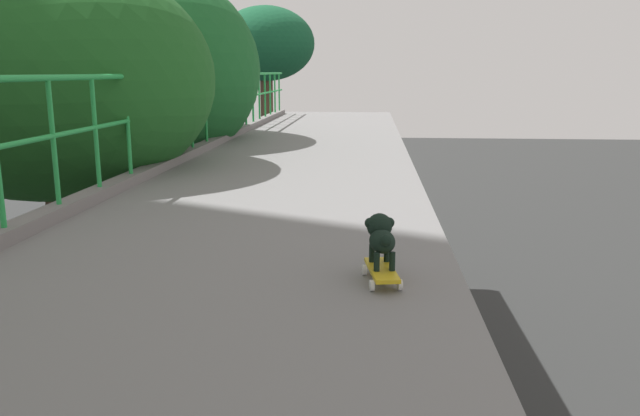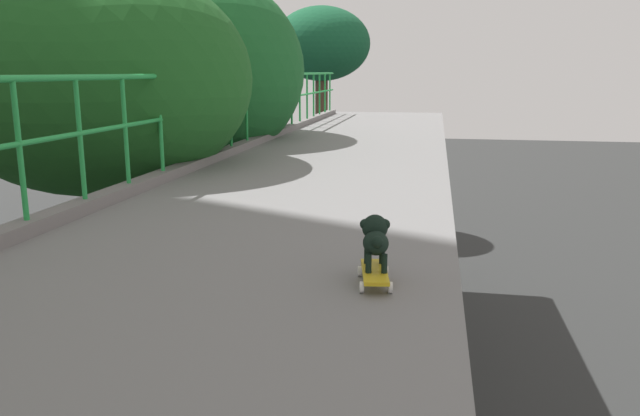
# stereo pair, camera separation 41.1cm
# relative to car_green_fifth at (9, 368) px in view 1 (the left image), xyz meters

# --- Properties ---
(overpass_deck) EXTENTS (3.36, 33.59, 0.42)m
(overpass_deck) POSITION_rel_car_green_fifth_xyz_m (6.13, -8.01, 4.42)
(overpass_deck) COLOR slate
(overpass_deck) RESTS_ON bridge_pier
(car_green_fifth) EXTENTS (1.98, 4.07, 1.39)m
(car_green_fifth) POSITION_rel_car_green_fifth_xyz_m (0.00, 0.00, 0.00)
(car_green_fifth) COLOR #187033
(car_green_fifth) RESTS_ON ground
(car_black_seventh) EXTENTS (1.82, 4.35, 1.44)m
(car_black_seventh) POSITION_rel_car_green_fifth_xyz_m (-0.28, 6.75, 0.05)
(car_black_seventh) COLOR black
(car_black_seventh) RESTS_ON ground
(city_bus) EXTENTS (2.59, 10.32, 3.11)m
(city_bus) POSITION_rel_car_green_fifth_xyz_m (-3.74, 16.44, 1.13)
(city_bus) COLOR #114E87
(city_bus) RESTS_ON ground
(roadside_tree_mid) EXTENTS (4.33, 4.33, 8.04)m
(roadside_tree_mid) POSITION_rel_car_green_fifth_xyz_m (2.95, -2.87, 5.71)
(roadside_tree_mid) COLOR brown
(roadside_tree_mid) RESTS_ON ground
(roadside_tree_far) EXTENTS (5.18, 5.18, 8.60)m
(roadside_tree_far) POSITION_rel_car_green_fifth_xyz_m (2.53, 0.63, 5.86)
(roadside_tree_far) COLOR #4D3B1F
(roadside_tree_far) RESTS_ON ground
(roadside_tree_farthest) EXTENTS (4.04, 4.04, 9.16)m
(roadside_tree_farthest) POSITION_rel_car_green_fifth_xyz_m (2.84, 15.19, 6.85)
(roadside_tree_farthest) COLOR brown
(roadside_tree_farthest) RESTS_ON ground
(toy_skateboard) EXTENTS (0.24, 0.47, 0.09)m
(toy_skateboard) POSITION_rel_car_green_fifth_xyz_m (7.30, -7.43, 4.70)
(toy_skateboard) COLOR gold
(toy_skateboard) RESTS_ON overpass_deck
(small_dog) EXTENTS (0.20, 0.37, 0.31)m
(small_dog) POSITION_rel_car_green_fifth_xyz_m (7.29, -7.35, 4.90)
(small_dog) COLOR black
(small_dog) RESTS_ON toy_skateboard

